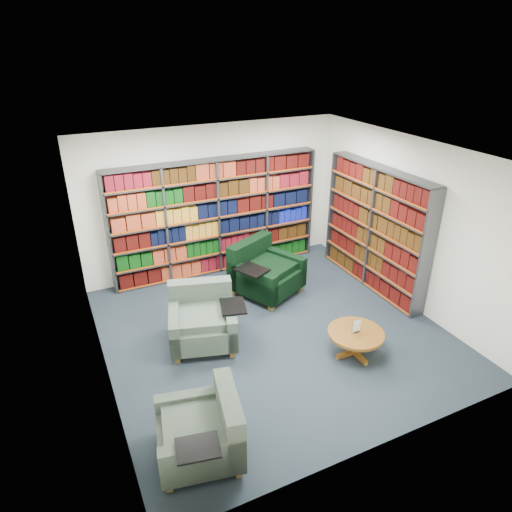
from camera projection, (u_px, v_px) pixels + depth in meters
name	position (u px, v px, depth m)	size (l,w,h in m)	color
room_shell	(274.00, 251.00, 6.57)	(5.02, 5.02, 2.82)	#1A2631
bookshelf_back	(217.00, 217.00, 8.61)	(4.00, 0.28, 2.20)	#47494F
bookshelf_right	(375.00, 229.00, 8.09)	(0.28, 2.50, 2.20)	#47494F
chair_teal_left	(202.00, 320.00, 6.84)	(1.25, 1.18, 0.87)	#052D3B
chair_green_right	(263.00, 273.00, 8.15)	(1.37, 1.36, 0.93)	black
chair_teal_front	(206.00, 432.00, 4.94)	(1.04, 1.13, 0.80)	#052D3B
coffee_table	(355.00, 337.00, 6.54)	(0.81, 0.81, 0.57)	brown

